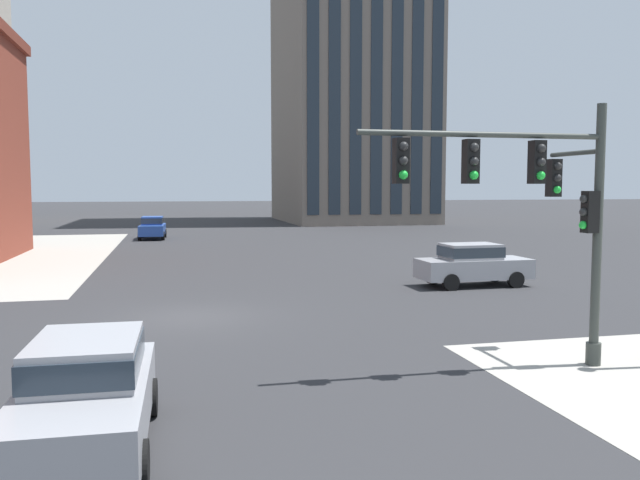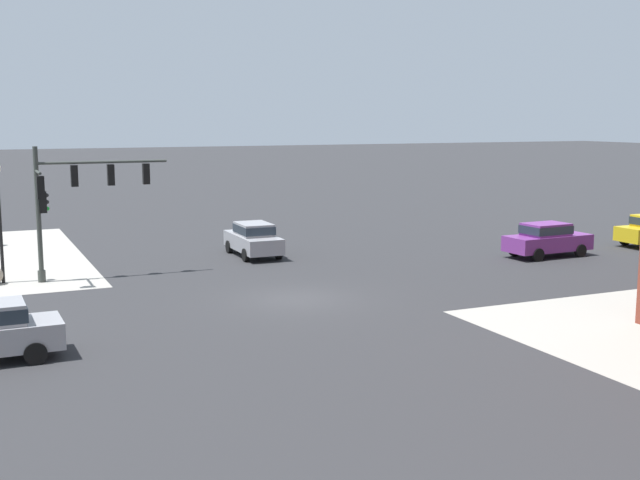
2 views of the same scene
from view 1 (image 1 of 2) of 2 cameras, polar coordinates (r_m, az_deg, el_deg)
ground_plane at (r=19.85m, az=-11.55°, el=-6.71°), size 320.00×320.00×0.00m
traffic_signal_main at (r=14.55m, az=19.01°, el=3.39°), size 5.57×2.09×5.67m
car_main_northbound_far at (r=10.32m, az=-19.96°, el=-12.37°), size 1.96×4.43×1.68m
car_main_southbound_far at (r=26.03m, az=13.35°, el=-1.99°), size 4.43×1.94×1.68m
car_cross_eastbound at (r=50.02m, az=-14.61°, el=1.15°), size 2.02×4.46×1.68m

